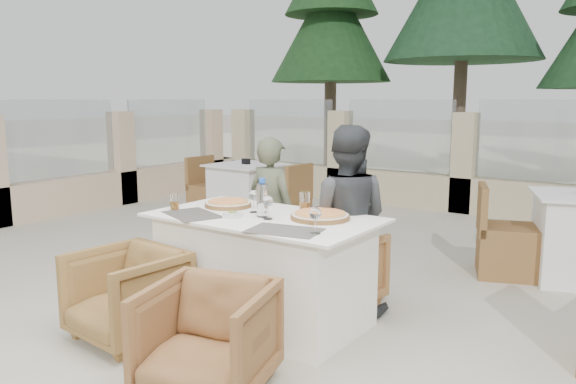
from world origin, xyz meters
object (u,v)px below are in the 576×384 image
Objects in this scene: pizza_right at (320,215)px; beer_glass_left at (174,201)px; diner_left at (272,212)px; olive_dish at (233,214)px; beer_glass_right at (305,202)px; armchair_near_right at (208,338)px; water_bottle at (262,198)px; pizza_left at (228,204)px; bg_table_a at (246,194)px; wine_glass_corner at (315,219)px; wine_glass_near at (268,206)px; diner_right at (345,220)px; armchair_far_right at (334,268)px; armchair_near_left at (127,295)px; armchair_far_left at (269,252)px; wine_glass_centre at (254,200)px; dining_table at (264,269)px.

beer_glass_left reaches higher than pizza_right.
olive_dish is at bearing 113.19° from diner_left.
beer_glass_right is 1.36m from armchair_near_right.
water_bottle is at bearing -118.29° from beer_glass_right.
bg_table_a is (-1.69, 2.29, -0.41)m from pizza_left.
armchair_near_right is (-0.23, -0.73, -0.56)m from wine_glass_corner.
bg_table_a is (-1.44, 2.60, -0.45)m from beer_glass_left.
armchair_near_right is (0.26, -0.89, -0.56)m from wine_glass_near.
pizza_right is at bearing 117.82° from wine_glass_corner.
beer_glass_left is at bearing 13.69° from diner_right.
wine_glass_corner is 0.14× the size of diner_left.
wine_glass_near is 0.26m from olive_dish.
diner_right is (0.12, -0.05, 0.41)m from armchair_far_right.
armchair_near_left is at bearing -78.22° from beer_glass_left.
armchair_far_right is at bearing 106.74° from pizza_right.
pizza_left is 0.62m from beer_glass_right.
bg_table_a is at bearing -62.09° from armchair_far_left.
wine_glass_corner is 0.66m from beer_glass_right.
beer_glass_right is 0.35m from diner_right.
bg_table_a is at bearing 126.49° from pizza_left.
armchair_near_left is at bearing -125.20° from beer_glass_right.
diner_left reaches higher than wine_glass_corner.
beer_glass_left is 0.53m from olive_dish.
pizza_left is 1.02m from armchair_near_left.
armchair_far_left is (-0.35, 0.65, -0.59)m from wine_glass_centre.
dining_table is 4.52× the size of pizza_left.
wine_glass_centre reaches higher than bg_table_a.
diner_left is at bearing 132.74° from armchair_far_left.
beer_glass_left is 0.93m from diner_left.
armchair_far_left is 0.94× the size of armchair_far_right.
wine_glass_corner is at bearing 120.35° from armchair_far_right.
diner_right is (0.52, 0.66, -0.09)m from olive_dish.
wine_glass_centre is at bearing -171.08° from pizza_right.
wine_glass_centre reaches higher than armchair_far_left.
wine_glass_centre reaches higher than dining_table.
armchair_near_left is (-0.94, -0.90, -0.50)m from pizza_right.
bg_table_a is (-1.99, 2.35, -0.48)m from wine_glass_centre.
olive_dish is at bearing -44.25° from pizza_left.
water_bottle is 0.68m from diner_right.
armchair_far_right is (0.40, 0.71, -0.50)m from olive_dish.
wine_glass_near is 0.14× the size of diner_left.
dining_table is at bearing 33.60° from diner_right.
olive_dish is at bearing -94.14° from wine_glass_centre.
dining_table is 8.70× the size of wine_glass_corner.
beer_glass_left is 0.20× the size of armchair_far_right.
wine_glass_near is at bearing -46.29° from bg_table_a.
water_bottle is at bearing 74.95° from armchair_far_right.
dining_table is 1.14× the size of diner_right.
bg_table_a is (-2.29, 2.13, -0.46)m from beer_glass_right.
bg_table_a is (-1.69, 1.73, -0.25)m from diner_left.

